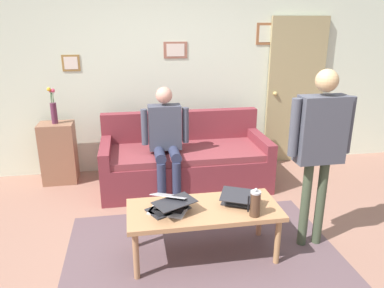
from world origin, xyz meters
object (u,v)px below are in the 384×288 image
at_px(couch, 185,162).
at_px(side_shelf, 59,153).
at_px(laptop_left, 241,200).
at_px(laptop_right, 169,205).
at_px(flower_vase, 53,108).
at_px(laptop_center, 170,206).
at_px(person_seated, 166,136).
at_px(french_press, 255,203).
at_px(interior_door, 295,92).
at_px(coffee_table, 204,213).
at_px(person_standing, 320,138).

relative_size(couch, side_shelf, 2.60).
relative_size(laptop_left, laptop_right, 1.05).
bearing_deg(flower_vase, couch, 166.71).
bearing_deg(laptop_center, flower_vase, -57.36).
bearing_deg(person_seated, french_press, 110.99).
distance_m(side_shelf, person_seated, 1.48).
relative_size(french_press, person_seated, 0.19).
height_order(flower_vase, person_seated, person_seated).
xyz_separation_m(french_press, side_shelf, (1.88, -2.08, -0.19)).
height_order(laptop_center, french_press, french_press).
distance_m(interior_door, french_press, 2.73).
bearing_deg(laptop_right, person_seated, -94.86).
bearing_deg(side_shelf, flower_vase, -83.07).
distance_m(interior_door, laptop_left, 2.59).
distance_m(interior_door, coffee_table, 2.81).
xyz_separation_m(interior_door, person_seated, (1.94, 0.83, -0.30)).
bearing_deg(person_standing, couch, -57.85).
bearing_deg(coffee_table, interior_door, -129.49).
distance_m(laptop_right, side_shelf, 2.22).
height_order(laptop_center, person_seated, person_seated).
bearing_deg(side_shelf, coffee_table, 128.55).
bearing_deg(person_seated, couch, -138.21).
bearing_deg(side_shelf, person_standing, 143.30).
xyz_separation_m(laptop_right, french_press, (-0.68, 0.22, 0.07)).
height_order(french_press, side_shelf, side_shelf).
relative_size(couch, person_seated, 1.58).
bearing_deg(laptop_left, laptop_right, -0.73).
bearing_deg(side_shelf, french_press, 132.12).
height_order(couch, flower_vase, flower_vase).
bearing_deg(flower_vase, laptop_left, 134.38).
distance_m(interior_door, side_shelf, 3.32).
distance_m(french_press, flower_vase, 2.84).
relative_size(laptop_right, person_seated, 0.31).
bearing_deg(couch, laptop_center, 76.95).
relative_size(laptop_right, flower_vase, 0.88).
bearing_deg(coffee_table, person_standing, -179.39).
bearing_deg(couch, french_press, 100.49).
relative_size(laptop_left, person_seated, 0.32).
bearing_deg(side_shelf, person_seated, 155.66).
xyz_separation_m(coffee_table, person_standing, (-1.01, -0.01, 0.62)).
distance_m(laptop_left, laptop_center, 0.62).
bearing_deg(person_standing, laptop_left, -0.37).
relative_size(laptop_left, french_press, 1.66).
distance_m(interior_door, laptop_center, 2.99).
distance_m(laptop_center, side_shelf, 2.25).
relative_size(coffee_table, laptop_center, 2.95).
bearing_deg(laptop_left, laptop_center, 2.12).
relative_size(laptop_right, person_standing, 0.24).
distance_m(french_press, person_seated, 1.60).
relative_size(flower_vase, person_standing, 0.28).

